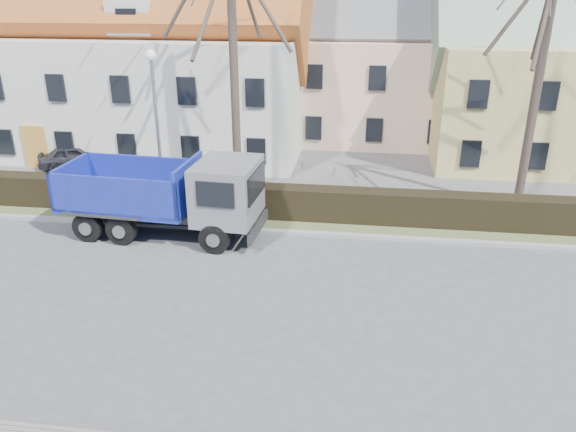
# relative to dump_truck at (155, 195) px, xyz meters

# --- Properties ---
(ground) EXTENTS (120.00, 120.00, 0.00)m
(ground) POSITION_rel_dump_truck_xyz_m (4.12, -4.00, -1.54)
(ground) COLOR #4D4D50
(curb_far) EXTENTS (80.00, 0.30, 0.12)m
(curb_far) POSITION_rel_dump_truck_xyz_m (4.12, 0.60, -1.48)
(curb_far) COLOR gray
(curb_far) RESTS_ON ground
(grass_strip) EXTENTS (80.00, 3.00, 0.10)m
(grass_strip) POSITION_rel_dump_truck_xyz_m (4.12, 2.20, -1.49)
(grass_strip) COLOR #4F5C34
(grass_strip) RESTS_ON ground
(hedge) EXTENTS (60.00, 0.90, 1.30)m
(hedge) POSITION_rel_dump_truck_xyz_m (4.12, 2.00, -0.89)
(hedge) COLOR black
(hedge) RESTS_ON ground
(building_white) EXTENTS (26.80, 10.80, 9.50)m
(building_white) POSITION_rel_dump_truck_xyz_m (-8.88, 12.00, 3.21)
(building_white) COLOR silver
(building_white) RESTS_ON ground
(building_pink) EXTENTS (10.80, 8.80, 8.00)m
(building_pink) POSITION_rel_dump_truck_xyz_m (8.12, 16.00, 2.46)
(building_pink) COLOR beige
(building_pink) RESTS_ON ground
(tree_1) EXTENTS (9.20, 9.20, 12.65)m
(tree_1) POSITION_rel_dump_truck_xyz_m (2.12, 4.50, 4.78)
(tree_1) COLOR #392E27
(tree_1) RESTS_ON ground
(tree_2) EXTENTS (8.00, 8.00, 11.00)m
(tree_2) POSITION_rel_dump_truck_xyz_m (14.12, 4.50, 3.96)
(tree_2) COLOR #392E27
(tree_2) RESTS_ON ground
(dump_truck) EXTENTS (7.90, 3.39, 3.09)m
(dump_truck) POSITION_rel_dump_truck_xyz_m (0.00, 0.00, 0.00)
(dump_truck) COLOR navy
(dump_truck) RESTS_ON ground
(streetlight) EXTENTS (0.51, 0.51, 6.49)m
(streetlight) POSITION_rel_dump_truck_xyz_m (-0.82, 3.00, 1.70)
(streetlight) COLOR gray
(streetlight) RESTS_ON ground
(cart_frame) EXTENTS (0.85, 0.56, 0.73)m
(cart_frame) POSITION_rel_dump_truck_xyz_m (-2.44, 0.06, -1.18)
(cart_frame) COLOR silver
(cart_frame) RESTS_ON ground
(parked_car_a) EXTENTS (3.87, 2.51, 1.23)m
(parked_car_a) POSITION_rel_dump_truck_xyz_m (-6.86, 7.13, -0.93)
(parked_car_a) COLOR #24242C
(parked_car_a) RESTS_ON ground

